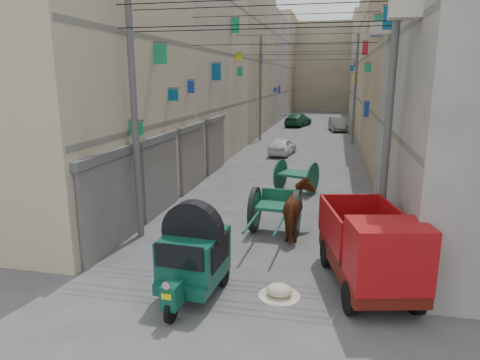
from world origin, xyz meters
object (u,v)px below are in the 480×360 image
(auto_rickshaw, at_px, (193,254))
(horse, at_px, (299,210))
(second_cart, at_px, (296,176))
(distant_car_grey, at_px, (338,124))
(tonga_cart, at_px, (275,210))
(feed_sack, at_px, (279,290))
(mini_truck, at_px, (374,256))
(distant_car_white, at_px, (282,146))
(distant_car_green, at_px, (298,120))

(auto_rickshaw, distance_m, horse, 4.69)
(second_cart, relative_size, distant_car_grey, 0.51)
(tonga_cart, xyz_separation_m, feed_sack, (0.67, -4.11, -0.61))
(mini_truck, bearing_deg, horse, 106.58)
(feed_sack, bearing_deg, distant_car_grey, 87.63)
(mini_truck, relative_size, feed_sack, 6.47)
(second_cart, height_order, distant_car_grey, second_cart)
(mini_truck, relative_size, distant_car_grey, 1.02)
(auto_rickshaw, height_order, feed_sack, auto_rickshaw)
(distant_car_white, relative_size, distant_car_grey, 0.86)
(second_cart, bearing_deg, mini_truck, -56.61)
(second_cart, distance_m, distant_car_grey, 23.24)
(tonga_cart, distance_m, second_cart, 5.18)
(auto_rickshaw, xyz_separation_m, second_cart, (1.47, 9.58, -0.25))
(horse, xyz_separation_m, distant_car_grey, (1.24, 28.53, -0.24))
(feed_sack, height_order, distant_car_green, distant_car_green)
(feed_sack, relative_size, distant_car_grey, 0.16)
(tonga_cart, distance_m, feed_sack, 4.21)
(auto_rickshaw, bearing_deg, horse, 68.06)
(auto_rickshaw, bearing_deg, feed_sack, 12.61)
(horse, bearing_deg, distant_car_white, -83.22)
(second_cart, relative_size, distant_car_green, 0.42)
(tonga_cart, distance_m, distant_car_grey, 28.42)
(auto_rickshaw, relative_size, mini_truck, 0.63)
(distant_car_white, bearing_deg, second_cart, 107.83)
(auto_rickshaw, xyz_separation_m, distant_car_green, (-0.75, 36.17, -0.33))
(mini_truck, height_order, second_cart, mini_truck)
(mini_truck, height_order, horse, mini_truck)
(second_cart, height_order, distant_car_green, second_cart)
(distant_car_green, bearing_deg, feed_sack, 106.83)
(mini_truck, distance_m, distant_car_grey, 31.95)
(feed_sack, distance_m, distant_car_grey, 32.48)
(distant_car_white, relative_size, distant_car_green, 0.72)
(distant_car_green, bearing_deg, second_cart, 107.33)
(distant_car_grey, relative_size, distant_car_green, 0.83)
(distant_car_white, bearing_deg, auto_rickshaw, 97.95)
(auto_rickshaw, relative_size, distant_car_green, 0.53)
(second_cart, relative_size, feed_sack, 3.22)
(horse, bearing_deg, feed_sack, 86.42)
(second_cart, xyz_separation_m, distant_car_green, (-2.22, 26.59, -0.08))
(auto_rickshaw, relative_size, distant_car_white, 0.74)
(second_cart, bearing_deg, auto_rickshaw, -81.35)
(tonga_cart, distance_m, distant_car_white, 14.47)
(distant_car_green, bearing_deg, horse, 107.52)
(tonga_cart, height_order, horse, horse)
(feed_sack, distance_m, horse, 3.99)
(horse, relative_size, distant_car_green, 0.45)
(feed_sack, xyz_separation_m, distant_car_grey, (1.34, 32.45, 0.48))
(auto_rickshaw, xyz_separation_m, tonga_cart, (1.26, 4.41, -0.24))
(mini_truck, xyz_separation_m, distant_car_white, (-4.25, 17.98, -0.41))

